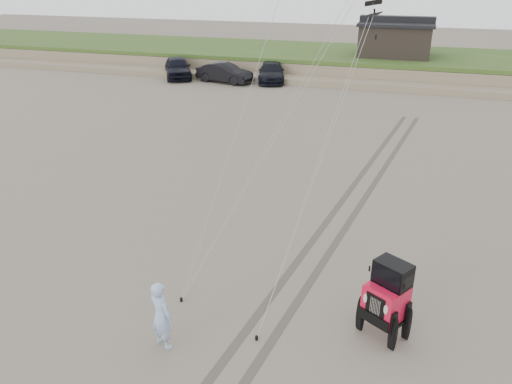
% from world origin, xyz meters
% --- Properties ---
extents(ground, '(160.00, 160.00, 0.00)m').
position_xyz_m(ground, '(0.00, 0.00, 0.00)').
color(ground, '#6B6054').
rests_on(ground, ground).
extents(dune_ridge, '(160.00, 14.25, 1.73)m').
position_xyz_m(dune_ridge, '(0.00, 37.50, 0.82)').
color(dune_ridge, '#7A6B54').
rests_on(dune_ridge, ground).
extents(cabin, '(6.40, 5.40, 3.35)m').
position_xyz_m(cabin, '(2.00, 37.00, 3.24)').
color(cabin, black).
rests_on(cabin, dune_ridge).
extents(truck_a, '(4.46, 5.67, 1.81)m').
position_xyz_m(truck_a, '(-15.97, 30.05, 0.90)').
color(truck_a, black).
rests_on(truck_a, ground).
extents(truck_b, '(5.15, 2.75, 1.61)m').
position_xyz_m(truck_b, '(-11.32, 29.41, 0.81)').
color(truck_b, black).
rests_on(truck_b, ground).
extents(truck_c, '(3.48, 5.72, 1.55)m').
position_xyz_m(truck_c, '(-7.67, 31.05, 0.78)').
color(truck_c, black).
rests_on(truck_c, ground).
extents(jeep, '(4.12, 4.99, 1.72)m').
position_xyz_m(jeep, '(3.93, 0.72, 0.86)').
color(jeep, red).
rests_on(jeep, ground).
extents(man, '(0.82, 0.69, 1.91)m').
position_xyz_m(man, '(-1.40, -1.38, 0.96)').
color(man, '#82A3CA').
rests_on(man, ground).
extents(stake_main, '(0.08, 0.08, 0.12)m').
position_xyz_m(stake_main, '(-1.76, 0.44, 0.06)').
color(stake_main, black).
rests_on(stake_main, ground).
extents(stake_aux, '(0.08, 0.08, 0.12)m').
position_xyz_m(stake_aux, '(0.82, -0.48, 0.06)').
color(stake_aux, black).
rests_on(stake_aux, ground).
extents(tire_tracks, '(5.22, 29.74, 0.01)m').
position_xyz_m(tire_tracks, '(2.00, 8.00, 0.00)').
color(tire_tracks, '#4C443D').
rests_on(tire_tracks, ground).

